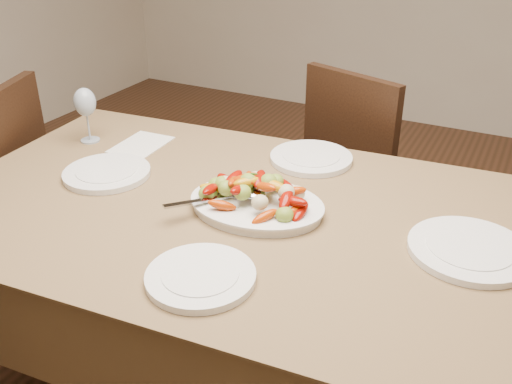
{
  "coord_description": "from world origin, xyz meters",
  "views": [
    {
      "loc": [
        0.73,
        -1.13,
        1.54
      ],
      "look_at": [
        0.11,
        0.08,
        0.82
      ],
      "focal_mm": 40.0,
      "sensor_mm": 36.0,
      "label": 1
    }
  ],
  "objects_px": {
    "chair_far": "(372,175)",
    "serving_platter": "(257,207)",
    "dining_table": "(256,319)",
    "plate_far": "(311,158)",
    "plate_left": "(107,173)",
    "plate_right": "(469,250)",
    "plate_near": "(201,277)",
    "wine_glass": "(87,114)"
  },
  "relations": [
    {
      "from": "plate_left",
      "to": "plate_near",
      "type": "relative_size",
      "value": 1.06
    },
    {
      "from": "chair_far",
      "to": "plate_left",
      "type": "bearing_deg",
      "value": 77.58
    },
    {
      "from": "dining_table",
      "to": "plate_right",
      "type": "bearing_deg",
      "value": 5.92
    },
    {
      "from": "plate_right",
      "to": "wine_glass",
      "type": "bearing_deg",
      "value": 174.7
    },
    {
      "from": "serving_platter",
      "to": "plate_right",
      "type": "height_order",
      "value": "serving_platter"
    },
    {
      "from": "chair_far",
      "to": "plate_right",
      "type": "distance_m",
      "value": 1.05
    },
    {
      "from": "plate_far",
      "to": "plate_left",
      "type": "bearing_deg",
      "value": -143.09
    },
    {
      "from": "chair_far",
      "to": "wine_glass",
      "type": "relative_size",
      "value": 4.64
    },
    {
      "from": "plate_left",
      "to": "plate_far",
      "type": "xyz_separation_m",
      "value": [
        0.52,
        0.39,
        0.0
      ]
    },
    {
      "from": "serving_platter",
      "to": "plate_far",
      "type": "xyz_separation_m",
      "value": [
        0.01,
        0.37,
        -0.0
      ]
    },
    {
      "from": "plate_left",
      "to": "plate_right",
      "type": "distance_m",
      "value": 1.07
    },
    {
      "from": "dining_table",
      "to": "plate_far",
      "type": "xyz_separation_m",
      "value": [
        0.01,
        0.38,
        0.39
      ]
    },
    {
      "from": "chair_far",
      "to": "plate_left",
      "type": "distance_m",
      "value": 1.16
    },
    {
      "from": "plate_left",
      "to": "plate_near",
      "type": "distance_m",
      "value": 0.63
    },
    {
      "from": "dining_table",
      "to": "plate_near",
      "type": "bearing_deg",
      "value": -84.85
    },
    {
      "from": "plate_right",
      "to": "plate_near",
      "type": "distance_m",
      "value": 0.66
    },
    {
      "from": "serving_platter",
      "to": "plate_near",
      "type": "relative_size",
      "value": 1.45
    },
    {
      "from": "plate_far",
      "to": "plate_near",
      "type": "bearing_deg",
      "value": -88.21
    },
    {
      "from": "chair_far",
      "to": "plate_far",
      "type": "xyz_separation_m",
      "value": [
        -0.06,
        -0.56,
        0.29
      ]
    },
    {
      "from": "plate_far",
      "to": "wine_glass",
      "type": "relative_size",
      "value": 1.31
    },
    {
      "from": "chair_far",
      "to": "serving_platter",
      "type": "distance_m",
      "value": 0.98
    },
    {
      "from": "dining_table",
      "to": "plate_far",
      "type": "bearing_deg",
      "value": 88.83
    },
    {
      "from": "wine_glass",
      "to": "plate_far",
      "type": "bearing_deg",
      "value": 14.9
    },
    {
      "from": "plate_left",
      "to": "wine_glass",
      "type": "distance_m",
      "value": 0.32
    },
    {
      "from": "plate_right",
      "to": "dining_table",
      "type": "bearing_deg",
      "value": -174.08
    },
    {
      "from": "serving_platter",
      "to": "plate_near",
      "type": "xyz_separation_m",
      "value": [
        0.03,
        -0.34,
        -0.0
      ]
    },
    {
      "from": "chair_far",
      "to": "serving_platter",
      "type": "relative_size",
      "value": 2.59
    },
    {
      "from": "dining_table",
      "to": "chair_far",
      "type": "height_order",
      "value": "chair_far"
    },
    {
      "from": "plate_far",
      "to": "plate_near",
      "type": "relative_size",
      "value": 1.06
    },
    {
      "from": "plate_left",
      "to": "plate_far",
      "type": "height_order",
      "value": "same"
    },
    {
      "from": "dining_table",
      "to": "wine_glass",
      "type": "xyz_separation_m",
      "value": [
        -0.75,
        0.18,
        0.48
      ]
    },
    {
      "from": "chair_far",
      "to": "serving_platter",
      "type": "bearing_deg",
      "value": 104.62
    },
    {
      "from": "chair_far",
      "to": "plate_near",
      "type": "bearing_deg",
      "value": 107.25
    },
    {
      "from": "plate_far",
      "to": "plate_near",
      "type": "distance_m",
      "value": 0.72
    },
    {
      "from": "plate_left",
      "to": "plate_far",
      "type": "relative_size",
      "value": 1.0
    },
    {
      "from": "serving_platter",
      "to": "wine_glass",
      "type": "height_order",
      "value": "wine_glass"
    },
    {
      "from": "dining_table",
      "to": "plate_right",
      "type": "height_order",
      "value": "plate_right"
    },
    {
      "from": "plate_left",
      "to": "wine_glass",
      "type": "bearing_deg",
      "value": 141.11
    },
    {
      "from": "plate_far",
      "to": "serving_platter",
      "type": "bearing_deg",
      "value": -91.46
    },
    {
      "from": "dining_table",
      "to": "plate_left",
      "type": "relative_size",
      "value": 6.89
    },
    {
      "from": "plate_right",
      "to": "plate_near",
      "type": "bearing_deg",
      "value": -143.28
    },
    {
      "from": "chair_far",
      "to": "dining_table",
      "type": "bearing_deg",
      "value": 104.76
    }
  ]
}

